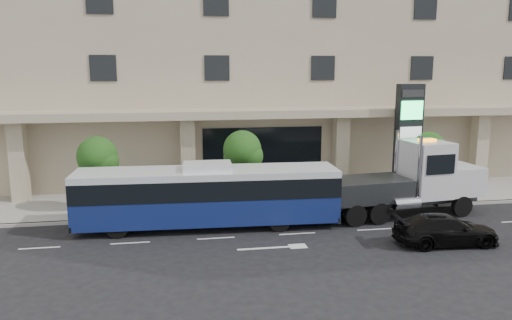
{
  "coord_description": "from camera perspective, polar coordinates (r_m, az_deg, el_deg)",
  "views": [
    {
      "loc": [
        -5.85,
        -24.26,
        8.05
      ],
      "look_at": [
        -1.47,
        2.0,
        3.09
      ],
      "focal_mm": 35.0,
      "sensor_mm": 36.0,
      "label": 1
    }
  ],
  "objects": [
    {
      "name": "ground",
      "position": [
        26.22,
        3.92,
        -7.36
      ],
      "size": [
        120.0,
        120.0,
        0.0
      ],
      "primitive_type": "plane",
      "color": "black",
      "rests_on": "ground"
    },
    {
      "name": "sidewalk",
      "position": [
        30.88,
        1.78,
        -4.42
      ],
      "size": [
        120.0,
        6.0,
        0.15
      ],
      "primitive_type": "cube",
      "color": "gray",
      "rests_on": "ground"
    },
    {
      "name": "curb",
      "position": [
        28.06,
        2.98,
        -5.98
      ],
      "size": [
        120.0,
        0.3,
        0.15
      ],
      "primitive_type": "cube",
      "color": "gray",
      "rests_on": "ground"
    },
    {
      "name": "convention_center",
      "position": [
        40.15,
        -1.11,
        13.29
      ],
      "size": [
        60.0,
        17.6,
        20.0
      ],
      "color": "tan",
      "rests_on": "ground"
    },
    {
      "name": "tree_left",
      "position": [
        28.58,
        -17.62,
        0.1
      ],
      "size": [
        2.27,
        2.2,
        4.22
      ],
      "color": "#422B19",
      "rests_on": "sidewalk"
    },
    {
      "name": "tree_mid",
      "position": [
        28.52,
        -1.53,
        0.88
      ],
      "size": [
        2.28,
        2.2,
        4.38
      ],
      "color": "#422B19",
      "rests_on": "sidewalk"
    },
    {
      "name": "tree_right",
      "position": [
        32.2,
        19.19,
        1.0
      ],
      "size": [
        2.1,
        2.0,
        4.04
      ],
      "color": "#422B19",
      "rests_on": "sidewalk"
    },
    {
      "name": "city_bus",
      "position": [
        25.42,
        -5.55,
        -3.98
      ],
      "size": [
        13.25,
        3.3,
        3.33
      ],
      "rotation": [
        0.0,
        0.0,
        -0.04
      ],
      "color": "black",
      "rests_on": "ground"
    },
    {
      "name": "tow_truck",
      "position": [
        28.65,
        17.23,
        -2.34
      ],
      "size": [
        10.17,
        3.4,
        4.61
      ],
      "rotation": [
        0.0,
        0.0,
        0.11
      ],
      "color": "#2D3033",
      "rests_on": "ground"
    },
    {
      "name": "black_sedan",
      "position": [
        24.76,
        20.87,
        -7.45
      ],
      "size": [
        4.88,
        2.2,
        1.39
      ],
      "primitive_type": "imported",
      "rotation": [
        0.0,
        0.0,
        1.52
      ],
      "color": "black",
      "rests_on": "ground"
    },
    {
      "name": "signage_pylon",
      "position": [
        32.96,
        16.99,
        2.41
      ],
      "size": [
        1.78,
        0.82,
        6.89
      ],
      "rotation": [
        0.0,
        0.0,
        0.11
      ],
      "color": "black",
      "rests_on": "sidewalk"
    }
  ]
}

